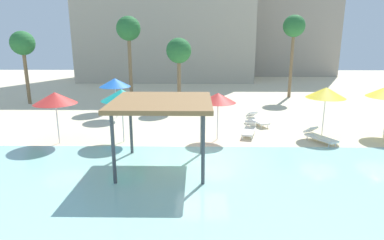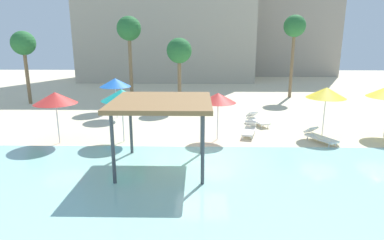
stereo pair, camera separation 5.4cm
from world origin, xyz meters
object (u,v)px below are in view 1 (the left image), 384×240
(beach_umbrella_blue_3, at_px, (115,83))
(beach_umbrella_red_5, at_px, (55,98))
(palm_tree_1, at_px, (23,45))
(lounge_chair_4, at_px, (249,129))
(lounge_chair_1, at_px, (256,119))
(lounge_chair_3, at_px, (319,136))
(shade_pavilion, at_px, (162,105))
(palm_tree_0, at_px, (129,31))
(palm_tree_2, at_px, (294,28))
(palm_tree_3, at_px, (179,52))
(beach_umbrella_yellow_0, at_px, (326,93))
(beach_umbrella_red_1, at_px, (218,98))
(beach_umbrella_teal_4, at_px, (122,95))

(beach_umbrella_blue_3, xyz_separation_m, beach_umbrella_red_5, (-1.69, -5.59, -0.02))
(palm_tree_1, bearing_deg, lounge_chair_4, -27.16)
(beach_umbrella_blue_3, bearing_deg, beach_umbrella_red_5, -106.79)
(lounge_chair_1, height_order, lounge_chair_3, same)
(shade_pavilion, relative_size, palm_tree_0, 0.58)
(shade_pavilion, height_order, beach_umbrella_blue_3, shade_pavilion)
(palm_tree_2, height_order, palm_tree_3, palm_tree_2)
(beach_umbrella_red_5, bearing_deg, lounge_chair_3, 1.65)
(palm_tree_2, bearing_deg, palm_tree_0, -166.72)
(shade_pavilion, bearing_deg, beach_umbrella_yellow_0, 29.18)
(beach_umbrella_yellow_0, xyz_separation_m, palm_tree_0, (-12.44, 8.76, 3.37))
(beach_umbrella_yellow_0, height_order, palm_tree_2, palm_tree_2)
(beach_umbrella_yellow_0, relative_size, lounge_chair_4, 1.39)
(shade_pavilion, height_order, lounge_chair_3, shade_pavilion)
(lounge_chair_1, relative_size, lounge_chair_3, 1.01)
(palm_tree_0, relative_size, palm_tree_1, 1.19)
(palm_tree_1, bearing_deg, beach_umbrella_yellow_0, -22.67)
(lounge_chair_1, relative_size, palm_tree_2, 0.27)
(beach_umbrella_blue_3, height_order, beach_umbrella_red_5, beach_umbrella_blue_3)
(lounge_chair_4, relative_size, palm_tree_2, 0.27)
(shade_pavilion, relative_size, palm_tree_2, 0.56)
(beach_umbrella_red_5, distance_m, palm_tree_0, 11.02)
(beach_umbrella_red_1, distance_m, palm_tree_1, 17.94)
(palm_tree_0, bearing_deg, beach_umbrella_red_5, -99.93)
(beach_umbrella_teal_4, distance_m, lounge_chair_3, 10.55)
(palm_tree_1, bearing_deg, palm_tree_3, -6.15)
(beach_umbrella_red_5, height_order, lounge_chair_3, beach_umbrella_red_5)
(lounge_chair_1, xyz_separation_m, palm_tree_0, (-9.16, 6.40, 5.50))
(shade_pavilion, bearing_deg, lounge_chair_3, 24.40)
(palm_tree_2, bearing_deg, lounge_chair_1, -115.75)
(beach_umbrella_yellow_0, bearing_deg, palm_tree_3, 138.74)
(lounge_chair_3, relative_size, palm_tree_1, 0.33)
(beach_umbrella_red_1, xyz_separation_m, beach_umbrella_red_5, (-8.31, -0.79, 0.11))
(beach_umbrella_red_1, distance_m, palm_tree_3, 8.77)
(beach_umbrella_blue_3, xyz_separation_m, palm_tree_0, (0.12, 4.74, 3.41))
(palm_tree_0, xyz_separation_m, palm_tree_1, (-8.50, -0.02, -1.06))
(beach_umbrella_yellow_0, distance_m, lounge_chair_1, 4.57)
(lounge_chair_3, xyz_separation_m, palm_tree_2, (1.99, 13.19, 5.75))
(palm_tree_0, bearing_deg, palm_tree_1, -179.90)
(palm_tree_0, bearing_deg, beach_umbrella_red_1, -55.70)
(beach_umbrella_yellow_0, height_order, lounge_chair_4, beach_umbrella_yellow_0)
(shade_pavilion, height_order, palm_tree_0, palm_tree_0)
(beach_umbrella_teal_4, xyz_separation_m, palm_tree_3, (2.50, 8.61, 1.77))
(beach_umbrella_yellow_0, xyz_separation_m, palm_tree_3, (-8.44, 7.40, 1.82))
(beach_umbrella_yellow_0, xyz_separation_m, lounge_chair_1, (-3.28, 2.36, -2.13))
(shade_pavilion, distance_m, palm_tree_2, 19.73)
(shade_pavilion, relative_size, beach_umbrella_teal_4, 1.43)
(palm_tree_1, bearing_deg, beach_umbrella_blue_3, -29.39)
(lounge_chair_1, bearing_deg, beach_umbrella_teal_4, -88.56)
(beach_umbrella_red_1, xyz_separation_m, beach_umbrella_teal_4, (-5.00, -0.44, 0.22))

